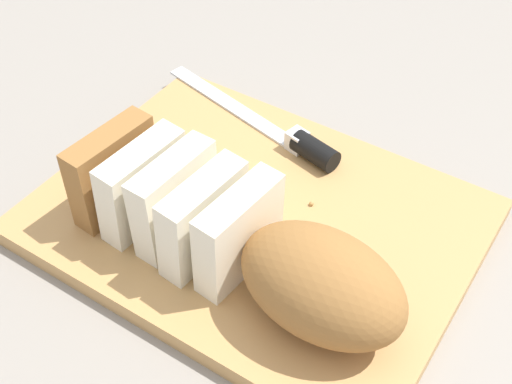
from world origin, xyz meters
TOP-DOWN VIEW (x-y plane):
  - ground_plane at (0.00, 0.00)m, footprint 3.00×3.00m
  - cutting_board at (0.00, 0.00)m, footprint 0.43×0.32m
  - bread_loaf at (-0.04, 0.07)m, footprint 0.33×0.11m
  - bread_knife at (0.02, -0.11)m, footprint 0.26×0.08m
  - crumb_near_knife at (-0.04, -0.04)m, footprint 0.00×0.00m
  - crumb_near_loaf at (0.01, -0.02)m, footprint 0.00×0.00m
  - crumb_stray_left at (-0.06, 0.01)m, footprint 0.00×0.00m
  - crumb_stray_right at (-0.03, 0.04)m, footprint 0.01×0.01m

SIDE VIEW (x-z plane):
  - ground_plane at x=0.00m, z-range 0.00..0.00m
  - cutting_board at x=0.00m, z-range 0.00..0.02m
  - crumb_stray_left at x=-0.06m, z-range 0.02..0.02m
  - crumb_near_knife at x=-0.04m, z-range 0.02..0.02m
  - crumb_near_loaf at x=0.01m, z-range 0.02..0.02m
  - crumb_stray_right at x=-0.03m, z-range 0.02..0.03m
  - bread_knife at x=0.02m, z-range 0.02..0.04m
  - bread_loaf at x=-0.04m, z-range 0.02..0.11m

